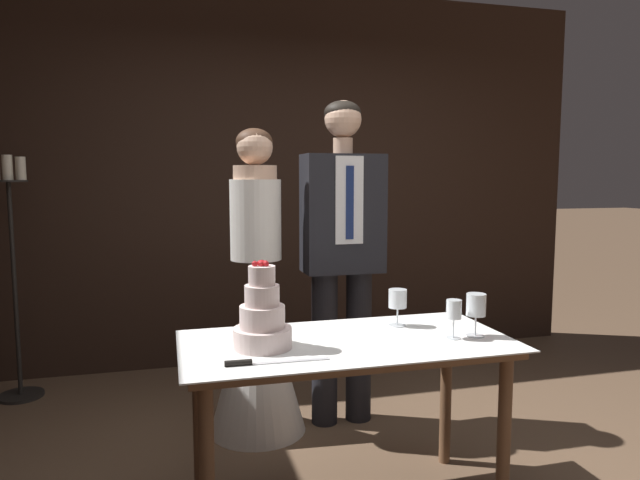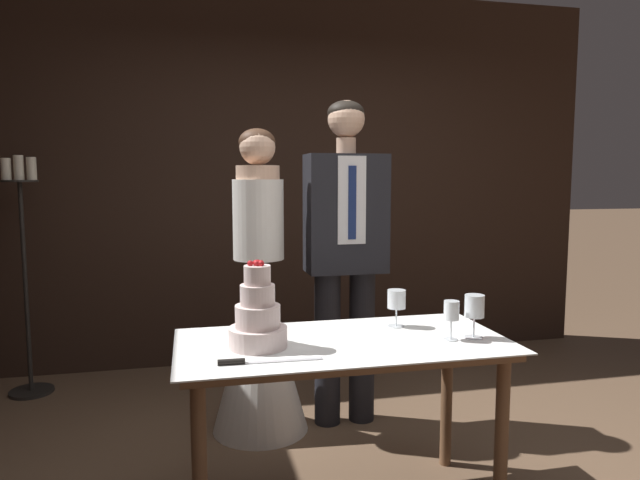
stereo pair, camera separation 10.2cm
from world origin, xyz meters
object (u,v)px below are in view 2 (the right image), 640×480
object	(u,v)px
cake_table	(343,363)
cake_knife	(250,361)
bride	(260,323)
tiered_cake	(258,318)
groom	(346,245)
wine_glass_near	(451,312)
wine_glass_far	(396,300)
wine_glass_middle	(474,308)
candle_stand	(25,271)

from	to	relation	value
cake_table	cake_knife	world-z (taller)	cake_knife
cake_table	bride	xyz separation A→B (m)	(-0.25, 0.86, -0.03)
tiered_cake	groom	bearing A→B (deg)	55.13
cake_table	tiered_cake	world-z (taller)	tiered_cake
wine_glass_near	bride	bearing A→B (deg)	126.10
cake_knife	wine_glass_far	size ratio (longest dim) A/B	2.29
wine_glass_near	bride	size ratio (longest dim) A/B	0.10
wine_glass_middle	candle_stand	distance (m)	2.89
groom	wine_glass_far	bearing A→B (deg)	-85.96
tiered_cake	candle_stand	world-z (taller)	candle_stand
wine_glass_near	candle_stand	xyz separation A→B (m)	(-2.12, 1.85, -0.05)
cake_table	wine_glass_middle	world-z (taller)	wine_glass_middle
wine_glass_middle	candle_stand	bearing A→B (deg)	140.50
cake_knife	candle_stand	size ratio (longest dim) A/B	0.25
cake_knife	wine_glass_far	world-z (taller)	wine_glass_far
cake_knife	wine_glass_middle	xyz separation A→B (m)	(0.97, 0.12, 0.12)
wine_glass_middle	wine_glass_far	xyz separation A→B (m)	(-0.26, 0.25, -0.01)
tiered_cake	wine_glass_far	size ratio (longest dim) A/B	2.08
wine_glass_middle	groom	size ratio (longest dim) A/B	0.10
cake_table	wine_glass_near	size ratio (longest dim) A/B	8.28
tiered_cake	groom	distance (m)	1.08
cake_table	cake_knife	size ratio (longest dim) A/B	3.54
cake_table	bride	size ratio (longest dim) A/B	0.82
tiered_cake	wine_glass_middle	size ratio (longest dim) A/B	1.90
wine_glass_near	groom	distance (m)	0.99
bride	candle_stand	distance (m)	1.69
cake_table	bride	world-z (taller)	bride
wine_glass_middle	candle_stand	xyz separation A→B (m)	(-2.23, 1.84, -0.05)
cake_knife	candle_stand	bearing A→B (deg)	124.69
cake_knife	wine_glass_near	distance (m)	0.88
cake_table	wine_glass_near	distance (m)	0.51
tiered_cake	wine_glass_far	xyz separation A→B (m)	(0.66, 0.18, 0.00)
wine_glass_near	bride	world-z (taller)	bride
wine_glass_far	groom	world-z (taller)	groom
wine_glass_middle	wine_glass_far	bearing A→B (deg)	135.72
candle_stand	cake_knife	bearing A→B (deg)	-57.26
tiered_cake	wine_glass_far	distance (m)	0.68
groom	candle_stand	world-z (taller)	groom
cake_table	cake_knife	bearing A→B (deg)	-152.99
tiered_cake	cake_knife	size ratio (longest dim) A/B	0.91
cake_knife	candle_stand	xyz separation A→B (m)	(-1.26, 1.96, 0.07)
cake_table	tiered_cake	xyz separation A→B (m)	(-0.36, -0.01, 0.21)
candle_stand	wine_glass_middle	bearing A→B (deg)	-39.50
wine_glass_far	tiered_cake	bearing A→B (deg)	-165.09
cake_knife	groom	distance (m)	1.29
groom	tiered_cake	bearing A→B (deg)	-124.87
bride	cake_table	bearing A→B (deg)	-73.87
wine_glass_far	candle_stand	xyz separation A→B (m)	(-1.97, 1.59, -0.05)
tiered_cake	candle_stand	size ratio (longest dim) A/B	0.23
wine_glass_middle	groom	world-z (taller)	groom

